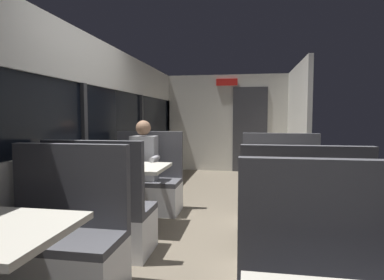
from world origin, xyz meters
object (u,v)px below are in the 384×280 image
(dining_table_rear_aisle, at_px, (289,183))
(bench_rear_aisle_facing_entry, at_px, (281,196))
(bench_mid_window_facing_end, at_px, (102,219))
(bench_rear_aisle_facing_end, at_px, (300,239))
(bench_near_window_facing_entry, at_px, (60,249))
(seated_passenger, at_px, (145,173))
(dining_table_mid_window, at_px, (128,174))
(bench_mid_window_facing_entry, at_px, (146,187))

(dining_table_rear_aisle, bearing_deg, bench_rear_aisle_facing_entry, 90.00)
(bench_mid_window_facing_end, xyz_separation_m, bench_rear_aisle_facing_end, (1.79, -0.20, 0.00))
(dining_table_rear_aisle, relative_size, bench_rear_aisle_facing_end, 0.82)
(bench_near_window_facing_entry, bearing_deg, bench_rear_aisle_facing_end, 15.35)
(bench_near_window_facing_entry, relative_size, bench_rear_aisle_facing_end, 1.00)
(bench_near_window_facing_entry, height_order, seated_passenger, seated_passenger)
(bench_mid_window_facing_end, height_order, bench_rear_aisle_facing_end, same)
(dining_table_mid_window, bearing_deg, dining_table_rear_aisle, -6.38)
(bench_mid_window_facing_end, xyz_separation_m, dining_table_rear_aisle, (1.79, 0.50, 0.31))
(bench_mid_window_facing_end, relative_size, bench_rear_aisle_facing_entry, 1.00)
(bench_rear_aisle_facing_entry, distance_m, seated_passenger, 1.81)
(bench_rear_aisle_facing_entry, bearing_deg, bench_mid_window_facing_entry, 173.62)
(bench_mid_window_facing_entry, distance_m, bench_rear_aisle_facing_end, 2.40)
(bench_near_window_facing_entry, distance_m, bench_rear_aisle_facing_entry, 2.60)
(bench_rear_aisle_facing_end, xyz_separation_m, bench_rear_aisle_facing_entry, (0.00, 1.40, 0.00))
(bench_near_window_facing_entry, height_order, bench_mid_window_facing_end, same)
(bench_mid_window_facing_entry, distance_m, seated_passenger, 0.22)
(bench_mid_window_facing_end, relative_size, bench_rear_aisle_facing_end, 1.00)
(bench_rear_aisle_facing_entry, bearing_deg, bench_mid_window_facing_end, -146.19)
(dining_table_mid_window, bearing_deg, bench_mid_window_facing_entry, 90.00)
(dining_table_mid_window, bearing_deg, bench_mid_window_facing_end, -90.00)
(bench_near_window_facing_entry, distance_m, dining_table_mid_window, 1.43)
(bench_mid_window_facing_entry, bearing_deg, dining_table_rear_aisle, -26.68)
(bench_rear_aisle_facing_end, bearing_deg, bench_near_window_facing_entry, -164.65)
(bench_rear_aisle_facing_end, height_order, seated_passenger, seated_passenger)
(seated_passenger, bearing_deg, bench_rear_aisle_facing_end, -40.46)
(bench_mid_window_facing_end, distance_m, bench_rear_aisle_facing_end, 1.80)
(bench_mid_window_facing_entry, bearing_deg, bench_rear_aisle_facing_end, -41.77)
(bench_near_window_facing_entry, xyz_separation_m, bench_rear_aisle_facing_end, (1.79, 0.49, 0.00))
(bench_mid_window_facing_entry, xyz_separation_m, seated_passenger, (0.00, -0.07, 0.21))
(bench_mid_window_facing_end, bearing_deg, bench_near_window_facing_entry, -90.00)
(bench_mid_window_facing_end, xyz_separation_m, seated_passenger, (0.00, 1.33, 0.21))
(dining_table_mid_window, relative_size, bench_rear_aisle_facing_entry, 0.82)
(bench_rear_aisle_facing_end, bearing_deg, bench_rear_aisle_facing_entry, 90.00)
(bench_mid_window_facing_end, distance_m, dining_table_rear_aisle, 1.88)
(bench_near_window_facing_entry, bearing_deg, dining_table_mid_window, 90.00)
(bench_mid_window_facing_end, relative_size, seated_passenger, 0.87)
(bench_rear_aisle_facing_entry, bearing_deg, bench_rear_aisle_facing_end, -90.00)
(dining_table_rear_aisle, bearing_deg, seated_passenger, 155.20)
(bench_rear_aisle_facing_entry, height_order, seated_passenger, seated_passenger)
(bench_mid_window_facing_entry, distance_m, dining_table_rear_aisle, 2.03)
(bench_near_window_facing_entry, xyz_separation_m, seated_passenger, (0.00, 2.02, 0.21))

